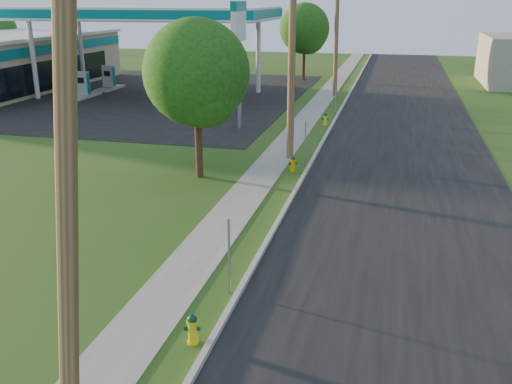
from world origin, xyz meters
TOP-DOWN VIEW (x-y plane):
  - road at (4.50, 10.00)m, footprint 8.00×120.00m
  - curb at (0.50, 10.00)m, footprint 0.15×120.00m
  - sidewalk at (-1.25, 10.00)m, footprint 1.50×120.00m
  - forecourt at (-16.00, 32.00)m, footprint 26.00×28.00m
  - utility_pole_near at (-0.60, -1.00)m, footprint 1.40×0.32m
  - utility_pole_mid at (-0.60, 17.00)m, footprint 1.40×0.32m
  - utility_pole_far at (-0.60, 35.00)m, footprint 1.40×0.32m
  - sign_post_near at (0.25, 4.20)m, footprint 0.05×0.04m
  - sign_post_mid at (0.25, 16.00)m, footprint 0.05×0.04m
  - sign_post_far at (0.25, 28.20)m, footprint 0.05×0.04m
  - gas_canopy at (-14.00, 32.00)m, footprint 18.18×9.18m
  - fuel_pump_nw at (-18.50, 30.00)m, footprint 1.20×3.20m
  - fuel_pump_ne at (-9.50, 30.00)m, footprint 1.20×3.20m
  - fuel_pump_sw at (-18.50, 34.00)m, footprint 1.20×3.20m
  - fuel_pump_se at (-9.50, 34.00)m, footprint 1.20×3.20m
  - price_pylon at (-4.50, 22.50)m, footprint 0.34×2.04m
  - tree_verge at (-3.60, 13.26)m, footprint 4.19×4.19m
  - tree_lot at (-4.20, 43.47)m, footprint 4.39×4.39m
  - hydrant_near at (0.10, 1.93)m, footprint 0.36×0.32m
  - hydrant_mid at (-0.09, 14.95)m, footprint 0.36×0.33m
  - hydrant_far at (0.07, 24.60)m, footprint 0.38×0.34m
  - car_silver at (-10.13, 32.93)m, footprint 4.20×2.91m

SIDE VIEW (x-z plane):
  - road at x=4.50m, z-range 0.00..0.02m
  - forecourt at x=-16.00m, z-range 0.00..0.02m
  - sidewalk at x=-1.25m, z-range 0.00..0.03m
  - curb at x=0.50m, z-range 0.00..0.15m
  - hydrant_near at x=0.10m, z-range -0.01..0.70m
  - hydrant_mid at x=-0.09m, z-range -0.01..0.70m
  - hydrant_far at x=0.07m, z-range -0.01..0.72m
  - car_silver at x=-10.13m, z-range 0.00..1.33m
  - fuel_pump_nw at x=-18.50m, z-range -0.23..1.67m
  - fuel_pump_ne at x=-9.50m, z-range -0.23..1.67m
  - fuel_pump_sw at x=-18.50m, z-range -0.23..1.67m
  - fuel_pump_se at x=-9.50m, z-range -0.23..1.67m
  - sign_post_near at x=0.25m, z-range 0.00..2.00m
  - sign_post_mid at x=0.25m, z-range 0.00..2.00m
  - sign_post_far at x=0.25m, z-range 0.00..2.00m
  - tree_verge at x=-3.60m, z-range 0.91..7.27m
  - tree_lot at x=-4.20m, z-range 0.96..7.61m
  - utility_pole_near at x=-0.60m, z-range 0.06..9.54m
  - utility_pole_far at x=-0.60m, z-range 0.05..9.56m
  - utility_pole_mid at x=-0.60m, z-range 0.05..9.85m
  - price_pylon at x=-4.50m, z-range 2.01..8.86m
  - gas_canopy at x=-14.00m, z-range 2.70..9.10m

